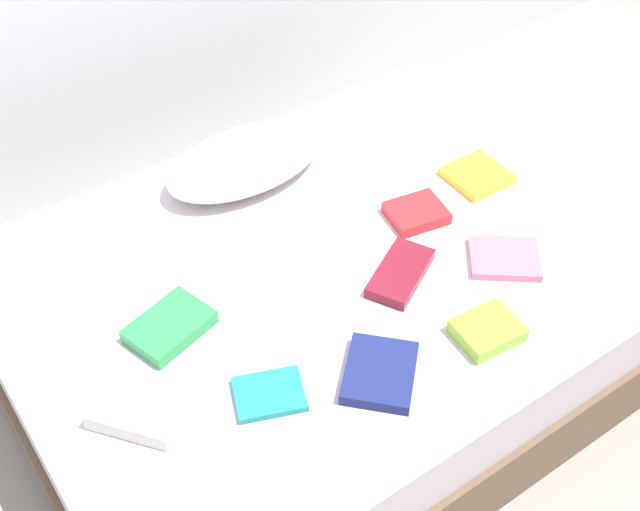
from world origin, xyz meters
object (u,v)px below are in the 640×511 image
Objects in this scene: textbook_green at (170,327)px; textbook_teal at (269,394)px; bed at (329,315)px; textbook_navy at (380,373)px; textbook_lime at (487,331)px; textbook_maroon at (400,273)px; textbook_red at (416,213)px; textbook_pink at (504,258)px; pillow at (246,160)px; textbook_yellow at (477,175)px; textbook_white at (136,414)px.

textbook_green is 1.26× the size of textbook_teal.
bed is 9.03× the size of textbook_navy.
textbook_lime is at bearing -51.81° from textbook_green.
textbook_maroon is 0.28m from textbook_red.
textbook_red is 0.80× the size of textbook_navy.
textbook_navy is at bearing -165.66° from textbook_maroon.
textbook_pink is 0.60m from textbook_navy.
pillow is (0.00, 0.49, 0.32)m from bed.
textbook_red is 1.02× the size of textbook_lime.
bed is 0.60m from textbook_green.
textbook_white is (-1.38, -0.23, 0.01)m from textbook_yellow.
textbook_lime is (0.33, -0.06, 0.00)m from textbook_navy.
textbook_green is 0.30m from textbook_white.
textbook_pink is 0.40m from textbook_yellow.
textbook_green is 1.30× the size of textbook_lime.
textbook_green is at bearing -178.02° from textbook_yellow.
textbook_white is at bearing 152.33° from textbook_maroon.
bed is at bearing 27.61° from textbook_navy.
textbook_green is 0.89m from textbook_lime.
pillow reaches higher than bed.
textbook_red is 0.66m from textbook_navy.
textbook_pink is at bearing -34.78° from textbook_green.
textbook_green is 1.02m from textbook_pink.
textbook_teal is 0.63m from textbook_lime.
pillow is 3.21× the size of textbook_red.
textbook_maroon reaches higher than textbook_pink.
textbook_maroon is at bearing 104.75° from textbook_lime.
bed is 0.81m from textbook_white.
pillow is 2.74× the size of textbook_pink.
textbook_pink is 1.09× the size of textbook_yellow.
pillow is 2.58× the size of textbook_navy.
textbook_green is at bearing 98.40° from textbook_white.
textbook_white is at bearing 166.91° from textbook_lime.
textbook_red is at bearing -172.00° from textbook_yellow.
textbook_navy reaches higher than textbook_yellow.
textbook_pink is 0.32m from textbook_red.
textbook_pink is at bearing 22.53° from textbook_teal.
bed is 10.42× the size of textbook_yellow.
textbook_yellow is 0.70m from textbook_lime.
bed is at bearing 97.63° from textbook_maroon.
bed is 3.51× the size of pillow.
textbook_teal is at bearing -88.46° from textbook_green.
textbook_white is 0.97m from textbook_lime.
textbook_pink is 0.94× the size of textbook_navy.
textbook_white reaches higher than textbook_maroon.
textbook_green is (-0.54, -0.47, -0.05)m from pillow.
textbook_teal is 0.30m from textbook_navy.
pillow reaches higher than textbook_navy.
textbook_maroon is (0.13, -0.67, -0.05)m from pillow.
textbook_teal is at bearing 29.42° from textbook_white.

